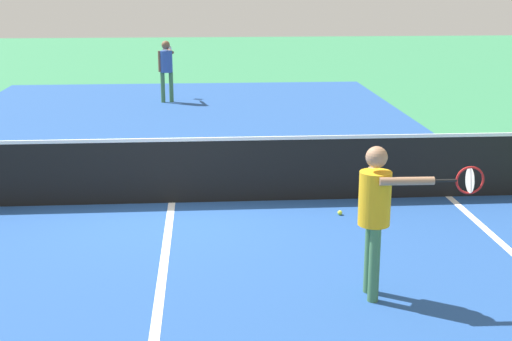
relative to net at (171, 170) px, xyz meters
name	(u,v)px	position (x,y,z in m)	size (l,w,h in m)	color
ground_plane	(172,203)	(0.00, 0.00, -0.49)	(60.00, 60.00, 0.00)	#337F51
court_surface_inbounds	(172,203)	(0.00, 0.00, -0.49)	(10.62, 24.40, 0.00)	#234C93
line_center_service	(160,297)	(0.00, -3.20, -0.49)	(0.10, 6.40, 0.01)	white
net	(171,170)	(0.00, 0.00, 0.00)	(11.19, 0.09, 1.07)	#33383D
player_near	(377,206)	(2.19, -3.34, 0.48)	(1.18, 0.53, 1.58)	#3F7247
player_far	(166,64)	(-0.46, 8.79, 0.49)	(0.41, 1.20, 1.60)	#3F7247
tennis_ball_near_net	(340,213)	(2.33, -0.73, -0.46)	(0.07, 0.07, 0.07)	#CCE033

